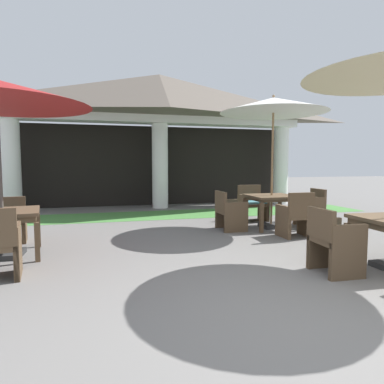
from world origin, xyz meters
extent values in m
plane|color=slate|center=(0.00, 0.00, 0.00)|extent=(60.00, 60.00, 0.00)
cylinder|color=white|center=(-4.35, 8.28, 1.35)|extent=(0.51, 0.51, 2.71)
cylinder|color=white|center=(0.00, 8.28, 1.35)|extent=(0.51, 0.51, 2.71)
cylinder|color=white|center=(4.35, 8.28, 1.35)|extent=(0.51, 0.51, 2.71)
cube|color=white|center=(0.00, 8.28, 2.83)|extent=(9.50, 0.70, 0.24)
pyramid|color=#665B51|center=(0.00, 8.28, 3.60)|extent=(9.90, 2.51, 1.30)
cube|color=black|center=(0.00, 9.18, 1.35)|extent=(9.30, 0.16, 2.71)
cube|color=#47843D|center=(0.00, 6.72, 0.00)|extent=(11.70, 1.70, 0.01)
cube|color=brown|center=(1.60, 1.57, 0.29)|extent=(0.07, 0.07, 0.57)
cube|color=brown|center=(1.10, 1.18, 0.43)|extent=(0.51, 0.56, 0.07)
cube|color=teal|center=(1.10, 1.18, 0.49)|extent=(0.47, 0.52, 0.05)
cube|color=brown|center=(0.88, 1.19, 0.66)|extent=(0.08, 0.54, 0.39)
cube|color=brown|center=(1.11, 1.43, 0.34)|extent=(0.49, 0.08, 0.69)
cube|color=brown|center=(1.09, 0.93, 0.34)|extent=(0.49, 0.08, 0.69)
cube|color=brown|center=(1.33, 1.41, 0.20)|extent=(0.06, 0.06, 0.40)
cube|color=brown|center=(1.31, 0.92, 0.20)|extent=(0.06, 0.06, 0.40)
cube|color=brown|center=(0.90, 1.43, 0.20)|extent=(0.06, 0.06, 0.40)
cube|color=brown|center=(0.88, 0.94, 0.20)|extent=(0.06, 0.06, 0.40)
cube|color=brown|center=(1.83, 4.24, 0.71)|extent=(1.00, 1.00, 0.05)
cube|color=brown|center=(1.83, 4.24, 0.65)|extent=(0.92, 0.92, 0.05)
cube|color=brown|center=(1.36, 3.78, 0.31)|extent=(0.07, 0.07, 0.63)
cube|color=brown|center=(2.28, 3.77, 0.31)|extent=(0.07, 0.07, 0.63)
cube|color=brown|center=(1.37, 4.70, 0.31)|extent=(0.07, 0.07, 0.63)
cube|color=brown|center=(2.29, 4.69, 0.31)|extent=(0.07, 0.07, 0.63)
cube|color=#2D2D2D|center=(1.83, 4.24, 0.05)|extent=(0.44, 0.44, 0.09)
cylinder|color=olive|center=(1.83, 4.24, 1.33)|extent=(0.05, 0.05, 2.66)
cone|color=white|center=(1.83, 4.24, 2.69)|extent=(2.33, 2.33, 0.33)
sphere|color=olive|center=(1.83, 4.24, 2.89)|extent=(0.06, 0.06, 0.06)
cube|color=brown|center=(1.84, 5.19, 0.41)|extent=(0.62, 0.56, 0.07)
cube|color=teal|center=(1.84, 5.19, 0.47)|extent=(0.57, 0.51, 0.05)
cube|color=brown|center=(1.84, 5.44, 0.67)|extent=(0.61, 0.07, 0.44)
cube|color=brown|center=(2.12, 5.19, 0.33)|extent=(0.07, 0.55, 0.66)
cube|color=brown|center=(1.55, 5.19, 0.33)|extent=(0.07, 0.55, 0.66)
cube|color=brown|center=(2.11, 4.94, 0.19)|extent=(0.06, 0.06, 0.38)
cube|color=brown|center=(1.55, 4.94, 0.19)|extent=(0.06, 0.06, 0.38)
cube|color=brown|center=(2.12, 5.43, 0.19)|extent=(0.06, 0.06, 0.38)
cube|color=brown|center=(1.56, 5.44, 0.19)|extent=(0.06, 0.06, 0.38)
cube|color=brown|center=(1.81, 3.28, 0.40)|extent=(0.54, 0.52, 0.07)
cube|color=teal|center=(1.81, 3.28, 0.46)|extent=(0.50, 0.47, 0.05)
cube|color=brown|center=(1.81, 3.05, 0.66)|extent=(0.54, 0.07, 0.45)
cube|color=brown|center=(1.57, 3.29, 0.31)|extent=(0.07, 0.51, 0.62)
cube|color=brown|center=(2.06, 3.28, 0.31)|extent=(0.07, 0.51, 0.62)
cube|color=brown|center=(1.58, 3.51, 0.18)|extent=(0.06, 0.06, 0.36)
cube|color=brown|center=(2.06, 3.51, 0.18)|extent=(0.06, 0.06, 0.36)
cube|color=brown|center=(1.57, 3.06, 0.18)|extent=(0.06, 0.06, 0.36)
cube|color=brown|center=(2.05, 3.05, 0.18)|extent=(0.06, 0.06, 0.36)
cube|color=brown|center=(0.87, 4.25, 0.40)|extent=(0.53, 0.62, 0.07)
cube|color=teal|center=(0.87, 4.25, 0.46)|extent=(0.49, 0.57, 0.05)
cube|color=brown|center=(0.63, 4.25, 0.63)|extent=(0.07, 0.62, 0.41)
cube|color=brown|center=(0.88, 4.54, 0.32)|extent=(0.52, 0.07, 0.63)
cube|color=brown|center=(0.87, 3.96, 0.32)|extent=(0.52, 0.07, 0.63)
cube|color=brown|center=(1.11, 4.53, 0.18)|extent=(0.06, 0.06, 0.36)
cube|color=brown|center=(1.10, 3.96, 0.18)|extent=(0.06, 0.06, 0.36)
cube|color=brown|center=(0.64, 4.53, 0.18)|extent=(0.06, 0.06, 0.36)
cube|color=brown|center=(0.64, 3.97, 0.18)|extent=(0.06, 0.06, 0.36)
cube|color=brown|center=(2.78, 4.22, 0.43)|extent=(0.51, 0.55, 0.07)
cube|color=teal|center=(2.78, 4.22, 0.49)|extent=(0.46, 0.50, 0.05)
cube|color=brown|center=(3.01, 4.22, 0.66)|extent=(0.07, 0.54, 0.39)
cube|color=brown|center=(2.78, 3.97, 0.34)|extent=(0.50, 0.07, 0.69)
cube|color=brown|center=(2.78, 4.48, 0.34)|extent=(0.50, 0.07, 0.69)
cube|color=brown|center=(2.55, 3.98, 0.20)|extent=(0.06, 0.06, 0.39)
cube|color=brown|center=(2.56, 4.47, 0.20)|extent=(0.06, 0.06, 0.39)
cube|color=brown|center=(3.00, 3.98, 0.20)|extent=(0.06, 0.06, 0.39)
cube|color=brown|center=(3.00, 4.47, 0.20)|extent=(0.06, 0.06, 0.39)
cube|color=brown|center=(-3.28, 3.13, 0.69)|extent=(1.17, 1.17, 0.05)
cube|color=brown|center=(-3.28, 3.13, 0.62)|extent=(1.08, 1.08, 0.09)
cube|color=brown|center=(-2.73, 2.73, 0.29)|extent=(0.08, 0.08, 0.58)
cube|color=brown|center=(-2.88, 3.68, 0.29)|extent=(0.08, 0.08, 0.58)
cube|color=#2D2D2D|center=(-3.28, 3.13, 0.04)|extent=(0.53, 0.53, 0.08)
cylinder|color=#4C4742|center=(-3.28, 3.13, 1.22)|extent=(0.05, 0.05, 2.43)
cube|color=brown|center=(-2.85, 2.12, 0.33)|extent=(0.14, 0.55, 0.67)
cube|color=brown|center=(-2.90, 2.36, 0.19)|extent=(0.06, 0.06, 0.37)
cube|color=brown|center=(-2.82, 1.88, 0.19)|extent=(0.06, 0.06, 0.37)
cube|color=brown|center=(-3.44, 4.18, 0.39)|extent=(0.60, 0.63, 0.07)
cube|color=teal|center=(-3.44, 4.18, 0.45)|extent=(0.55, 0.58, 0.05)
cube|color=brown|center=(-3.48, 4.43, 0.62)|extent=(0.53, 0.14, 0.38)
cube|color=brown|center=(-3.21, 4.22, 0.30)|extent=(0.15, 0.56, 0.60)
cube|color=brown|center=(-3.18, 3.97, 0.18)|extent=(0.06, 0.06, 0.35)
cube|color=brown|center=(-3.25, 4.46, 0.18)|extent=(0.06, 0.06, 0.35)
camera|label=1|loc=(-1.79, -2.46, 1.42)|focal=31.33mm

